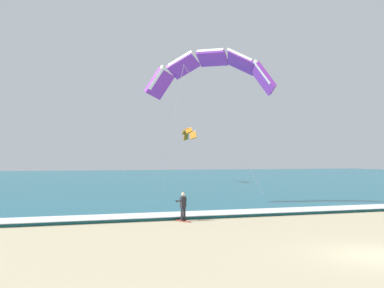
{
  "coord_description": "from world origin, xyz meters",
  "views": [
    {
      "loc": [
        -12.18,
        -14.4,
        3.62
      ],
      "look_at": [
        -2.0,
        16.31,
        4.7
      ],
      "focal_mm": 43.42,
      "sensor_mm": 36.0,
      "label": 1
    }
  ],
  "objects_px": {
    "surfboard": "(183,221)",
    "kite_primary": "(211,69)",
    "kitesurfer": "(183,205)",
    "kite_distant": "(188,133)"
  },
  "relations": [
    {
      "from": "kite_primary",
      "to": "kite_distant",
      "type": "bearing_deg",
      "value": 74.98
    },
    {
      "from": "kite_primary",
      "to": "kitesurfer",
      "type": "bearing_deg",
      "value": -124.54
    },
    {
      "from": "kitesurfer",
      "to": "kite_distant",
      "type": "bearing_deg",
      "value": 71.72
    },
    {
      "from": "kitesurfer",
      "to": "kite_distant",
      "type": "relative_size",
      "value": 0.32
    },
    {
      "from": "surfboard",
      "to": "kite_distant",
      "type": "distance_m",
      "value": 41.35
    },
    {
      "from": "kitesurfer",
      "to": "kite_distant",
      "type": "height_order",
      "value": "kite_distant"
    },
    {
      "from": "kitesurfer",
      "to": "surfboard",
      "type": "bearing_deg",
      "value": -66.96
    },
    {
      "from": "surfboard",
      "to": "kite_distant",
      "type": "xyz_separation_m",
      "value": [
        12.74,
        38.61,
        7.54
      ]
    },
    {
      "from": "surfboard",
      "to": "kite_primary",
      "type": "bearing_deg",
      "value": 55.58
    },
    {
      "from": "surfboard",
      "to": "kitesurfer",
      "type": "height_order",
      "value": "kitesurfer"
    }
  ]
}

